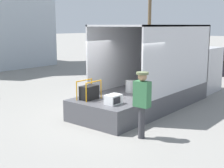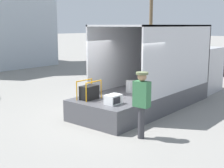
% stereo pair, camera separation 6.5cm
% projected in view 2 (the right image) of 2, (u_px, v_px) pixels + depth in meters
% --- Properties ---
extents(ground_plane, '(160.00, 160.00, 0.00)m').
position_uv_depth(ground_plane, '(113.00, 119.00, 10.17)').
color(ground_plane, gray).
extents(box_truck, '(6.91, 2.30, 3.04)m').
position_uv_depth(box_truck, '(174.00, 77.00, 13.08)').
color(box_truck, '#B2B2B7').
rests_on(box_truck, ground).
extents(tailgate_deck, '(1.14, 2.18, 0.69)m').
position_uv_depth(tailgate_deck, '(101.00, 113.00, 9.67)').
color(tailgate_deck, '#4C4C51').
rests_on(tailgate_deck, ground).
extents(microwave, '(0.50, 0.36, 0.29)m').
position_uv_depth(microwave, '(113.00, 99.00, 9.34)').
color(microwave, white).
rests_on(microwave, tailgate_deck).
extents(portable_generator, '(0.73, 0.45, 0.61)m').
position_uv_depth(portable_generator, '(90.00, 92.00, 9.96)').
color(portable_generator, black).
rests_on(portable_generator, tailgate_deck).
extents(worker_person, '(0.33, 0.44, 1.82)m').
position_uv_depth(worker_person, '(142.00, 98.00, 8.27)').
color(worker_person, '#38383D').
rests_on(worker_person, ground).
extents(utility_pole, '(1.80, 0.28, 8.81)m').
position_uv_depth(utility_pole, '(151.00, 6.00, 25.86)').
color(utility_pole, brown).
rests_on(utility_pole, ground).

